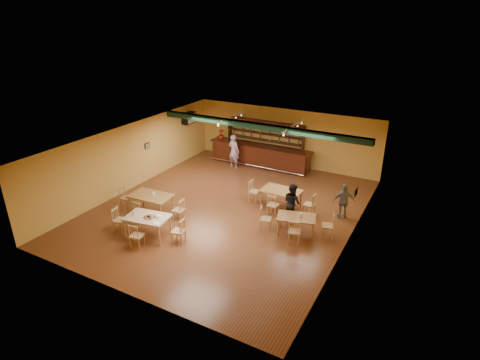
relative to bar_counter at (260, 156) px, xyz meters
The scene contains 22 objects.
floor 5.29m from the bar_counter, 78.50° to the right, with size 12.00×12.00×0.00m, color #5E2F1B.
ceiling_beam 3.45m from the bar_counter, 65.97° to the right, with size 10.00×0.30×0.25m, color black.
track_rail_left 3.04m from the bar_counter, 113.27° to the right, with size 0.05×2.50×0.05m, color silver.
track_rail_right 3.83m from the bar_counter, 35.56° to the right, with size 0.05×2.50×0.05m, color silver.
ac_unit 4.26m from the bar_counter, 165.79° to the right, with size 0.34×0.70×0.48m, color silver.
picture_left 5.82m from the bar_counter, 133.39° to the right, with size 0.04×0.34×0.28m, color black.
picture_right 7.69m from the bar_counter, 37.69° to the right, with size 0.04×0.34×0.28m, color black.
bar_counter is the anchor object (origin of this frame).
back_bar_hutch 0.85m from the bar_counter, 90.00° to the left, with size 4.34×0.40×2.28m, color #34160A.
poinsettia 2.50m from the bar_counter, behind, with size 0.30×0.30×0.53m, color #B02610.
dining_table_b 4.91m from the bar_counter, 53.71° to the right, with size 1.61×0.96×0.80m, color olive.
dining_table_c 7.10m from the bar_counter, 101.74° to the right, with size 1.66×1.00×0.83m, color olive.
dining_table_d 7.00m from the bar_counter, 53.07° to the right, with size 1.39×0.83×0.69m, color olive.
near_table 8.38m from the bar_counter, 92.74° to the right, with size 1.53×0.98×0.82m, color tan.
pizza_tray 8.37m from the bar_counter, 92.00° to the right, with size 0.40×0.40×0.01m, color silver.
parmesan_shaker 8.58m from the bar_counter, 95.97° to the right, with size 0.07×0.07×0.11m, color #EAE5C6.
napkin_stack 8.15m from the bar_counter, 90.13° to the right, with size 0.20×0.15×0.03m, color white.
pizza_server 8.32m from the bar_counter, 90.88° to the right, with size 0.32×0.09×0.00m, color silver.
side_plate 8.59m from the bar_counter, 88.67° to the right, with size 0.22×0.22×0.01m, color white.
patron_bar 1.40m from the bar_counter, 142.80° to the right, with size 0.65×0.43×1.78m, color #7C479B.
patron_right_a 6.03m from the bar_counter, 52.08° to the right, with size 0.76×0.59×1.56m, color black.
patron_right_b 6.50m from the bar_counter, 33.63° to the right, with size 0.86×0.36×1.46m, color slate.
Camera 1 is at (7.38, -12.52, 7.55)m, focal length 29.46 mm.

